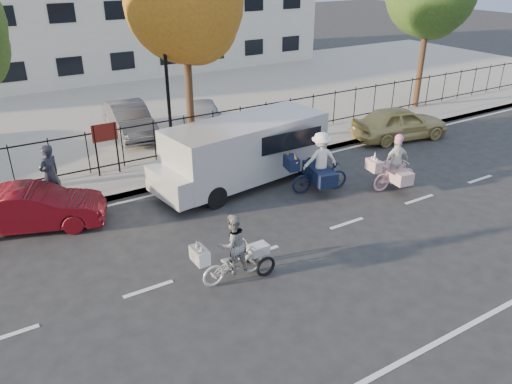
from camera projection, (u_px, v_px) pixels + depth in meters
ground at (259, 253)px, 12.96m from camera, size 120.00×120.00×0.00m
road_markings at (259, 253)px, 12.96m from camera, size 60.00×9.52×0.01m
curb at (180, 182)px, 16.82m from camera, size 60.00×0.10×0.15m
sidewalk at (168, 172)px, 17.63m from camera, size 60.00×2.20×0.15m
parking_lot at (98, 111)px, 24.48m from camera, size 60.00×15.60×0.15m
iron_fence at (155, 141)px, 18.12m from camera, size 58.00×0.06×1.50m
building at (47, 26)px, 30.92m from camera, size 34.00×10.00×6.00m
lamppost at (167, 80)px, 17.10m from camera, size 0.36×0.36×4.33m
street_sign at (105, 139)px, 16.72m from camera, size 0.85×0.06×1.80m
zebra_trike at (233, 255)px, 11.66m from camera, size 1.98×0.75×1.70m
unicorn_bike at (394, 169)px, 16.21m from camera, size 1.90×1.34×1.89m
bull_bike at (319, 168)px, 16.02m from camera, size 2.22×1.55×2.01m
white_van at (244, 150)px, 16.46m from camera, size 6.28×2.78×2.15m
red_sedan at (35, 208)px, 13.90m from camera, size 3.97×2.55×1.24m
gold_sedan at (400, 123)px, 20.69m from camera, size 4.29×2.31×1.39m
pedestrian at (50, 175)px, 14.79m from camera, size 0.82×0.75×1.89m
lot_car_c at (129, 120)px, 20.68m from camera, size 1.74×4.20×1.35m
lot_car_d at (204, 115)px, 21.48m from camera, size 2.61×3.83×1.21m
tree_mid at (187, 8)px, 17.35m from camera, size 4.14×4.14×7.59m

